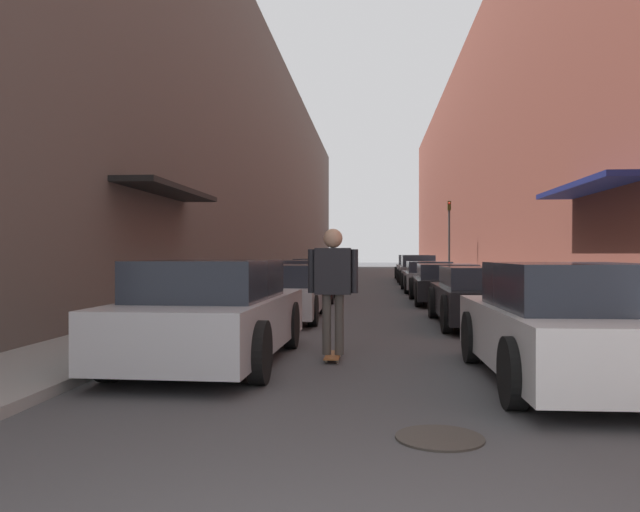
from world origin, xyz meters
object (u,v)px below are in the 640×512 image
(parked_car_left_2, at_px, (305,281))
(parked_car_right_1, at_px, (481,296))
(parked_car_left_3, at_px, (318,275))
(parked_car_right_4, at_px, (417,270))
(parked_car_right_3, at_px, (428,277))
(manhole_cover, at_px, (440,438))
(parked_car_left_0, at_px, (213,313))
(parked_car_right_2, at_px, (446,283))
(skateboarder, at_px, (333,279))
(parked_car_left_1, at_px, (280,293))
(traffic_light, at_px, (449,232))
(parked_car_right_0, at_px, (565,326))
(parked_car_right_5, at_px, (413,268))

(parked_car_left_2, height_order, parked_car_right_1, parked_car_left_2)
(parked_car_left_3, bearing_deg, parked_car_right_4, 52.48)
(parked_car_right_3, distance_m, manhole_cover, 19.37)
(parked_car_left_0, xyz_separation_m, manhole_cover, (2.66, -3.19, -0.66))
(parked_car_right_2, xyz_separation_m, skateboarder, (-2.69, -10.17, 0.53))
(parked_car_left_1, xyz_separation_m, traffic_light, (5.73, 16.86, 1.91))
(parked_car_left_1, distance_m, parked_car_right_4, 17.01)
(parked_car_left_2, bearing_deg, manhole_cover, -79.46)
(parked_car_right_2, height_order, traffic_light, traffic_light)
(parked_car_right_0, height_order, parked_car_right_4, parked_car_right_4)
(traffic_light, bearing_deg, parked_car_left_1, -108.78)
(parked_car_right_1, bearing_deg, parked_car_left_1, 168.87)
(parked_car_left_3, xyz_separation_m, parked_car_right_5, (4.47, 11.02, 0.06))
(parked_car_left_0, height_order, parked_car_right_2, parked_car_left_0)
(parked_car_left_1, relative_size, parked_car_left_3, 0.98)
(parked_car_left_0, bearing_deg, parked_car_right_3, 75.29)
(parked_car_right_1, relative_size, parked_car_right_4, 1.06)
(parked_car_right_5, relative_size, skateboarder, 2.26)
(parked_car_right_5, bearing_deg, parked_car_left_2, -104.99)
(skateboarder, bearing_deg, parked_car_left_2, 98.39)
(parked_car_left_3, distance_m, traffic_light, 8.61)
(parked_car_right_2, height_order, parked_car_right_5, parked_car_right_5)
(parked_car_left_1, height_order, parked_car_left_3, parked_car_left_3)
(parked_car_left_2, bearing_deg, parked_car_left_3, 90.89)
(parked_car_left_1, xyz_separation_m, parked_car_right_4, (4.18, 16.48, 0.08))
(parked_car_right_4, bearing_deg, parked_car_left_2, -111.10)
(parked_car_left_0, height_order, parked_car_right_1, parked_car_left_0)
(parked_car_left_0, distance_m, parked_car_right_0, 4.39)
(parked_car_left_1, bearing_deg, parked_car_left_0, -90.54)
(parked_car_left_3, relative_size, parked_car_right_2, 0.95)
(skateboarder, relative_size, traffic_light, 0.46)
(parked_car_right_4, bearing_deg, parked_car_right_1, -89.72)
(parked_car_right_3, relative_size, parked_car_right_5, 1.15)
(parked_car_right_2, bearing_deg, skateboarder, -104.81)
(parked_car_right_2, distance_m, parked_car_right_4, 11.53)
(parked_car_left_0, relative_size, parked_car_right_3, 0.93)
(parked_car_right_5, bearing_deg, parked_car_left_3, -112.07)
(parked_car_right_2, bearing_deg, traffic_light, 82.74)
(parked_car_right_4, bearing_deg, traffic_light, 13.73)
(parked_car_left_1, distance_m, parked_car_left_3, 10.86)
(parked_car_left_0, height_order, manhole_cover, parked_car_left_0)
(parked_car_left_1, distance_m, traffic_light, 17.91)
(parked_car_right_5, bearing_deg, skateboarder, -95.91)
(parked_car_left_3, xyz_separation_m, skateboarder, (1.66, -16.07, 0.51))
(parked_car_left_3, relative_size, parked_car_right_1, 1.01)
(parked_car_left_2, xyz_separation_m, skateboarder, (1.58, -10.72, 0.50))
(parked_car_right_5, xyz_separation_m, manhole_cover, (-1.73, -30.67, -0.66))
(parked_car_right_2, bearing_deg, parked_car_right_1, -89.49)
(parked_car_left_2, xyz_separation_m, parked_car_right_4, (4.24, 10.98, 0.05))
(parked_car_right_0, bearing_deg, parked_car_right_2, 90.06)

